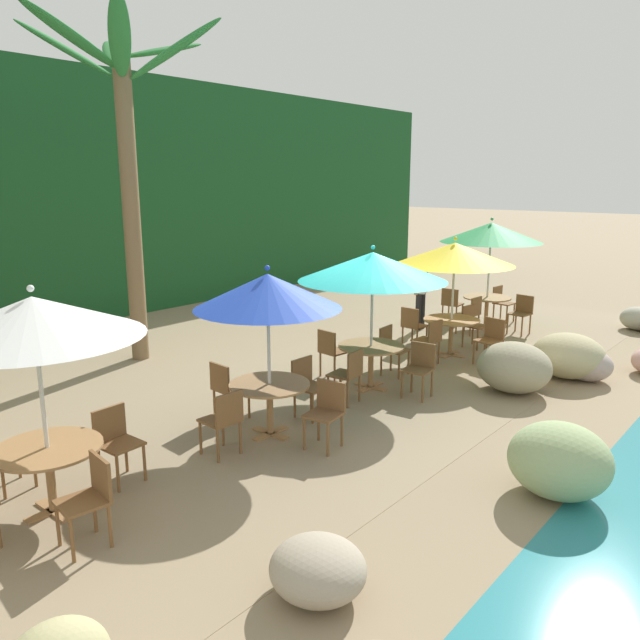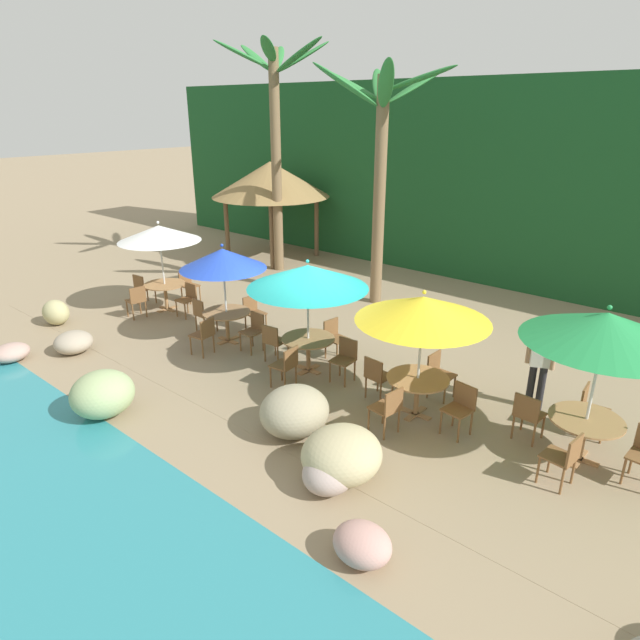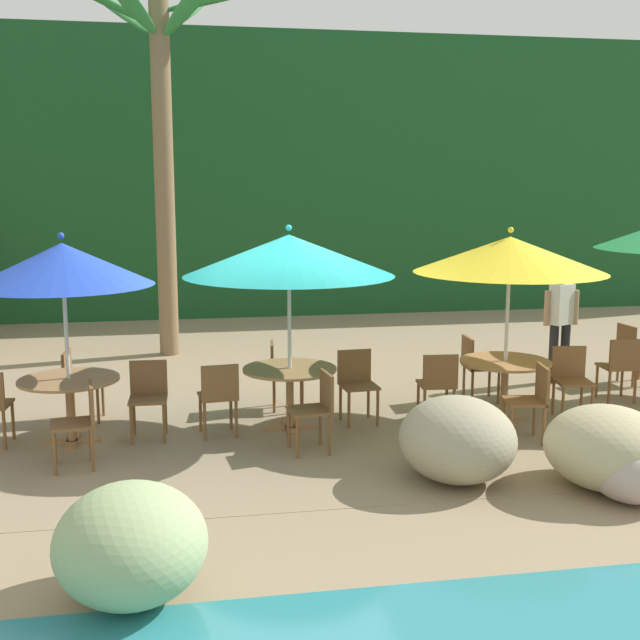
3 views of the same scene
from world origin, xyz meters
name	(u,v)px [view 1 (image 1 of 3)]	position (x,y,z in m)	size (l,w,h in m)	color
ground_plane	(359,386)	(0.00, 0.00, 0.00)	(120.00, 120.00, 0.00)	#937F60
terrace_deck	(359,386)	(0.00, 0.00, 0.00)	(18.00, 5.20, 0.01)	#937F60
foliage_backdrop	(70,197)	(0.00, 9.00, 3.00)	(28.00, 2.40, 6.00)	#194C23
rock_seawall	(560,382)	(1.34, -2.89, 0.35)	(14.71, 2.95, 0.83)	tan
umbrella_white	(33,317)	(-5.33, 0.07, 2.11)	(2.14, 2.14, 2.43)	silver
dining_table_white	(48,458)	(-5.33, 0.07, 0.61)	(1.10, 1.10, 0.74)	#A37547
chair_white_seaward	(116,439)	(-4.48, 0.19, 0.51)	(0.43, 0.44, 0.87)	brown
chair_white_inland	(0,449)	(-5.46, 0.91, 0.51)	(0.45, 0.44, 0.87)	brown
chair_white_right	(91,495)	(-5.36, -0.78, 0.51)	(0.48, 0.48, 0.87)	brown
umbrella_blue	(268,291)	(-2.41, -0.26, 2.00)	(1.96, 1.96, 2.35)	silver
dining_table_blue	(270,392)	(-2.41, -0.26, 0.61)	(1.10, 1.10, 0.74)	#A37547
chair_blue_seaward	(307,383)	(-1.56, -0.20, 0.51)	(0.43, 0.44, 0.87)	brown
chair_blue_inland	(226,386)	(-2.43, 0.59, 0.51)	(0.46, 0.45, 0.87)	brown
chair_blue_left	(224,418)	(-3.26, -0.30, 0.51)	(0.44, 0.45, 0.87)	brown
chair_blue_right	(327,409)	(-2.19, -1.09, 0.51)	(0.48, 0.48, 0.87)	brown
umbrella_teal	(373,267)	(0.07, -0.19, 2.05)	(2.43, 2.43, 2.40)	silver
dining_table_teal	(371,353)	(0.07, -0.19, 0.61)	(1.10, 1.10, 0.74)	#A37547
chair_teal_seaward	(391,347)	(0.91, -0.03, 0.51)	(0.45, 0.46, 0.87)	brown
chair_teal_inland	(331,350)	(0.07, 0.66, 0.51)	(0.47, 0.46, 0.87)	brown
chair_teal_left	(349,372)	(-0.77, -0.37, 0.51)	(0.46, 0.47, 0.87)	brown
chair_teal_right	(420,366)	(0.25, -1.03, 0.51)	(0.47, 0.46, 0.87)	brown
umbrella_yellow	(455,254)	(2.70, -0.26, 2.03)	(2.29, 2.29, 2.36)	silver
dining_table_yellow	(451,325)	(2.70, -0.26, 0.61)	(1.10, 1.10, 0.74)	#A37547
chair_yellow_seaward	(472,323)	(3.56, -0.29, 0.51)	(0.48, 0.48, 0.87)	brown
chair_yellow_inland	(413,324)	(2.65, 0.59, 0.51)	(0.45, 0.44, 0.87)	brown
chair_yellow_left	(430,339)	(1.85, -0.28, 0.51)	(0.45, 0.46, 0.87)	brown
chair_yellow_right	(491,337)	(2.67, -1.12, 0.51)	(0.48, 0.48, 0.87)	brown
umbrella_green	(491,232)	(5.36, 0.23, 2.24)	(2.32, 2.32, 2.58)	silver
dining_table_green	(487,302)	(5.36, 0.23, 0.61)	(1.10, 1.10, 0.74)	#A37547
chair_green_seaward	(501,301)	(6.21, 0.25, 0.51)	(0.45, 0.46, 0.87)	brown
chair_green_inland	(451,303)	(5.21, 1.07, 0.51)	(0.46, 0.45, 0.87)	brown
chair_green_left	(472,312)	(4.50, 0.19, 0.51)	(0.45, 0.45, 0.87)	brown
chair_green_right	(522,311)	(5.34, -0.63, 0.51)	(0.48, 0.47, 0.87)	brown
palm_tree_second	(126,135)	(-1.38, 4.30, 4.21)	(3.85, 3.42, 6.21)	brown
waiter_in_white	(421,288)	(4.22, 1.35, 0.99)	(0.52, 0.33, 1.70)	#232328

